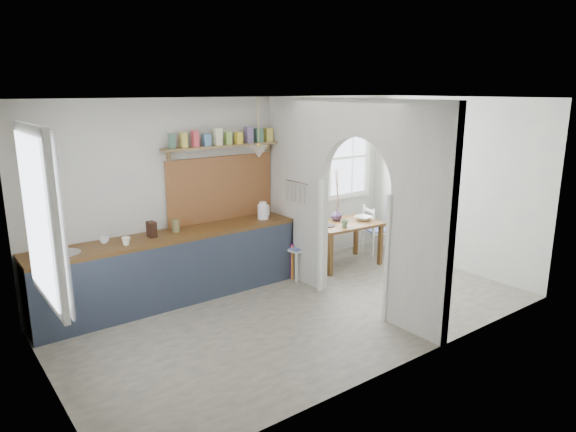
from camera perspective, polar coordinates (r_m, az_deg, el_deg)
floor at (r=6.52m, az=1.56°, el=-10.57°), size 5.80×3.20×0.01m
ceiling at (r=5.94m, az=1.73°, el=12.92°), size 5.80×3.20×0.01m
walls at (r=6.10m, az=1.64°, el=0.62°), size 5.81×3.21×2.60m
partition at (r=6.56m, az=6.13°, el=2.84°), size 0.12×3.20×2.60m
kitchen_window at (r=4.83m, az=-26.04°, el=-0.11°), size 0.10×1.16×1.50m
nook_window at (r=8.36m, az=4.68°, el=6.30°), size 1.76×0.10×1.30m
counter at (r=6.87m, az=-12.88°, el=-5.52°), size 3.50×0.60×0.90m
sink at (r=6.34m, az=-23.77°, el=-3.92°), size 0.40×0.40×0.02m
backsplash at (r=7.26m, az=-7.41°, el=3.06°), size 1.65×0.03×0.90m
shelf at (r=7.09m, az=-7.24°, el=8.21°), size 1.75×0.20×0.21m
pendant_lamp at (r=7.00m, az=-3.27°, el=7.15°), size 0.26×0.26×0.16m
utensil_rail at (r=7.13m, az=0.98°, el=3.80°), size 0.02×0.50×0.02m
dining_table at (r=8.12m, az=6.23°, el=-3.08°), size 1.15×0.83×0.68m
chair_left at (r=7.56m, az=0.97°, el=-3.28°), size 0.47×0.47×0.94m
chair_right at (r=8.73m, az=9.86°, el=-1.53°), size 0.46×0.46×0.82m
kettle at (r=7.31m, az=-2.80°, el=0.63°), size 0.22×0.18×0.25m
mug_a at (r=6.40m, az=-17.55°, el=-2.68°), size 0.13×0.13×0.09m
mug_b at (r=6.55m, az=-19.74°, el=-2.49°), size 0.12×0.12×0.09m
knife_block at (r=6.63m, az=-14.91°, el=-1.45°), size 0.10×0.13×0.20m
jar at (r=6.80m, az=-12.37°, el=-1.07°), size 0.13×0.13×0.16m
towel_magenta at (r=7.47m, az=0.41°, el=-5.06°), size 0.02×0.03×0.52m
towel_orange at (r=7.46m, az=0.48°, el=-5.27°), size 0.02×0.03×0.51m
bowl at (r=8.22m, az=8.34°, el=-0.24°), size 0.32×0.32×0.06m
table_cup at (r=7.77m, az=6.31°, el=-0.85°), size 0.15×0.15×0.11m
plate at (r=7.80m, az=4.55°, el=-1.08°), size 0.25×0.25×0.02m
vase at (r=8.13m, az=5.41°, el=0.13°), size 0.21×0.21×0.18m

